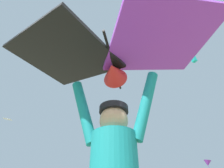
{
  "coord_description": "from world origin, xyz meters",
  "views": [
    {
      "loc": [
        -0.13,
        -1.23,
        0.85
      ],
      "look_at": [
        -0.12,
        1.89,
        3.19
      ],
      "focal_mm": 29.44,
      "sensor_mm": 36.0,
      "label": 1
    }
  ],
  "objects_px": {
    "distant_kite_orange_high_left": "(111,70)",
    "distant_kite_white_overhead_distant": "(7,119)",
    "distant_kite_purple_low_right": "(207,163)",
    "distant_kite_purple_mid_left": "(62,62)",
    "held_stunt_kite": "(111,53)",
    "distant_kite_teal_low_left": "(193,59)"
  },
  "relations": [
    {
      "from": "distant_kite_purple_mid_left",
      "to": "distant_kite_teal_low_left",
      "type": "relative_size",
      "value": 1.17
    },
    {
      "from": "held_stunt_kite",
      "to": "distant_kite_white_overhead_distant",
      "type": "distance_m",
      "value": 17.36
    },
    {
      "from": "distant_kite_purple_mid_left",
      "to": "distant_kite_white_overhead_distant",
      "type": "height_order",
      "value": "distant_kite_purple_mid_left"
    },
    {
      "from": "held_stunt_kite",
      "to": "distant_kite_purple_mid_left",
      "type": "xyz_separation_m",
      "value": [
        -7.91,
        20.11,
        19.06
      ]
    },
    {
      "from": "distant_kite_orange_high_left",
      "to": "distant_kite_purple_low_right",
      "type": "height_order",
      "value": "distant_kite_orange_high_left"
    },
    {
      "from": "distant_kite_teal_low_left",
      "to": "distant_kite_white_overhead_distant",
      "type": "bearing_deg",
      "value": -174.86
    },
    {
      "from": "distant_kite_orange_high_left",
      "to": "distant_kite_white_overhead_distant",
      "type": "xyz_separation_m",
      "value": [
        -9.16,
        -2.22,
        -7.57
      ]
    },
    {
      "from": "held_stunt_kite",
      "to": "distant_kite_teal_low_left",
      "type": "distance_m",
      "value": 23.67
    },
    {
      "from": "distant_kite_white_overhead_distant",
      "to": "distant_kite_teal_low_left",
      "type": "height_order",
      "value": "distant_kite_teal_low_left"
    },
    {
      "from": "distant_kite_purple_low_right",
      "to": "distant_kite_white_overhead_distant",
      "type": "bearing_deg",
      "value": -160.44
    },
    {
      "from": "held_stunt_kite",
      "to": "distant_kite_purple_low_right",
      "type": "xyz_separation_m",
      "value": [
        10.77,
        20.59,
        3.9
      ]
    },
    {
      "from": "distant_kite_orange_high_left",
      "to": "distant_kite_purple_mid_left",
      "type": "relative_size",
      "value": 2.1
    },
    {
      "from": "distant_kite_purple_low_right",
      "to": "distant_kite_purple_mid_left",
      "type": "bearing_deg",
      "value": -178.52
    },
    {
      "from": "distant_kite_orange_high_left",
      "to": "distant_kite_purple_low_right",
      "type": "distance_m",
      "value": 15.22
    },
    {
      "from": "distant_kite_purple_low_right",
      "to": "distant_kite_teal_low_left",
      "type": "height_order",
      "value": "distant_kite_teal_low_left"
    },
    {
      "from": "held_stunt_kite",
      "to": "distant_kite_orange_high_left",
      "type": "relative_size",
      "value": 1.0
    },
    {
      "from": "distant_kite_purple_low_right",
      "to": "distant_kite_white_overhead_distant",
      "type": "height_order",
      "value": "distant_kite_white_overhead_distant"
    },
    {
      "from": "distant_kite_white_overhead_distant",
      "to": "distant_kite_purple_low_right",
      "type": "bearing_deg",
      "value": 19.56
    },
    {
      "from": "distant_kite_purple_low_right",
      "to": "distant_kite_teal_low_left",
      "type": "xyz_separation_m",
      "value": [
        -0.55,
        -5.34,
        11.04
      ]
    },
    {
      "from": "distant_kite_purple_mid_left",
      "to": "distant_kite_white_overhead_distant",
      "type": "bearing_deg",
      "value": -100.84
    },
    {
      "from": "held_stunt_kite",
      "to": "distant_kite_purple_low_right",
      "type": "distance_m",
      "value": 23.56
    },
    {
      "from": "distant_kite_white_overhead_distant",
      "to": "distant_kite_purple_mid_left",
      "type": "bearing_deg",
      "value": 79.16
    }
  ]
}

